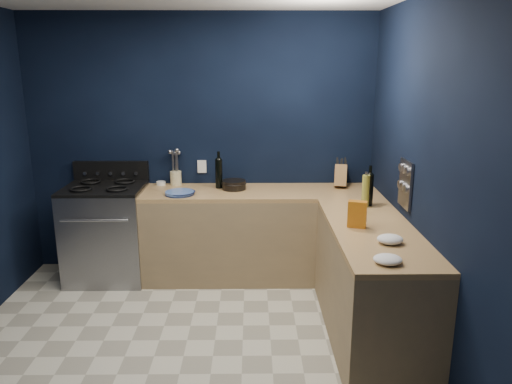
{
  "coord_description": "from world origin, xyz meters",
  "views": [
    {
      "loc": [
        0.51,
        -3.24,
        2.11
      ],
      "look_at": [
        0.55,
        1.0,
        1.0
      ],
      "focal_mm": 34.57,
      "sensor_mm": 36.0,
      "label": 1
    }
  ],
  "objects_px": {
    "utensil_crock": "(176,178)",
    "knife_block": "(341,176)",
    "gas_range": "(107,234)",
    "crouton_bag": "(357,214)",
    "plate_stack": "(180,193)"
  },
  "relations": [
    {
      "from": "utensil_crock",
      "to": "gas_range",
      "type": "bearing_deg",
      "value": -158.74
    },
    {
      "from": "gas_range",
      "to": "plate_stack",
      "type": "distance_m",
      "value": 0.89
    },
    {
      "from": "crouton_bag",
      "to": "gas_range",
      "type": "bearing_deg",
      "value": 172.17
    },
    {
      "from": "utensil_crock",
      "to": "crouton_bag",
      "type": "distance_m",
      "value": 2.08
    },
    {
      "from": "utensil_crock",
      "to": "crouton_bag",
      "type": "bearing_deg",
      "value": -40.89
    },
    {
      "from": "gas_range",
      "to": "crouton_bag",
      "type": "relative_size",
      "value": 4.48
    },
    {
      "from": "knife_block",
      "to": "crouton_bag",
      "type": "distance_m",
      "value": 1.28
    },
    {
      "from": "gas_range",
      "to": "crouton_bag",
      "type": "bearing_deg",
      "value": -26.23
    },
    {
      "from": "gas_range",
      "to": "knife_block",
      "type": "xyz_separation_m",
      "value": [
        2.34,
        0.17,
        0.55
      ]
    },
    {
      "from": "utensil_crock",
      "to": "knife_block",
      "type": "xyz_separation_m",
      "value": [
        1.68,
        -0.09,
        0.04
      ]
    },
    {
      "from": "gas_range",
      "to": "crouton_bag",
      "type": "distance_m",
      "value": 2.56
    },
    {
      "from": "gas_range",
      "to": "plate_stack",
      "type": "xyz_separation_m",
      "value": [
        0.76,
        -0.14,
        0.46
      ]
    },
    {
      "from": "gas_range",
      "to": "utensil_crock",
      "type": "distance_m",
      "value": 0.88
    },
    {
      "from": "utensil_crock",
      "to": "knife_block",
      "type": "distance_m",
      "value": 1.68
    },
    {
      "from": "gas_range",
      "to": "knife_block",
      "type": "height_order",
      "value": "knife_block"
    }
  ]
}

